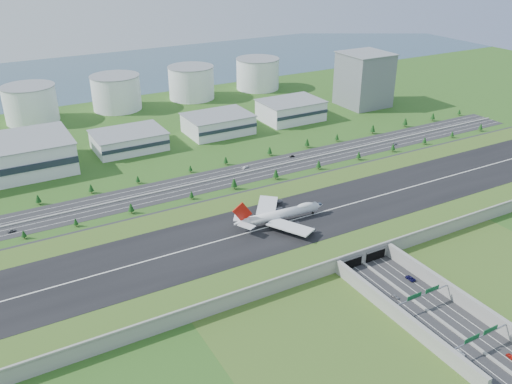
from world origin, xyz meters
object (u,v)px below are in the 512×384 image
car_3 (512,357)px  car_5 (292,156)px  car_7 (245,167)px  car_4 (12,231)px  car_2 (410,278)px  office_tower (364,80)px  car_6 (395,144)px  fuel_tank_a (31,104)px  car_1 (459,353)px  car_0 (395,297)px  boeing_747 (280,214)px

car_3 → car_5: size_ratio=1.27×
car_5 → car_7: bearing=-75.8°
car_4 → car_7: size_ratio=0.87×
car_2 → car_5: (39.81, 179.68, -0.15)m
office_tower → car_6: (-53.49, -110.02, -26.57)m
fuel_tank_a → car_4: fuel_tank_a is taller
fuel_tank_a → car_4: 230.41m
car_1 → car_3: (18.04, -13.14, -0.04)m
fuel_tank_a → office_tower: bearing=-19.8°
car_0 → car_3: bearing=-89.1°
boeing_747 → car_5: size_ratio=14.81×
car_7 → car_2: bearing=-20.6°
car_0 → car_7: (12.55, 186.03, 0.09)m
car_1 → car_6: 264.49m
fuel_tank_a → car_3: fuel_tank_a is taller
car_0 → car_1: 45.25m
car_0 → car_7: 186.45m
boeing_747 → car_6: bearing=29.7°
fuel_tank_a → car_1: bearing=-75.9°
car_0 → boeing_747: bearing=88.3°
fuel_tank_a → car_4: (-48.59, -224.62, -16.55)m
car_4 → car_0: bearing=-144.8°
office_tower → car_7: office_tower is taller
office_tower → car_2: size_ratio=9.02×
boeing_747 → car_0: 87.70m
car_1 → car_0: bearing=71.9°
car_0 → car_3: (14.32, -58.24, 0.06)m
fuel_tank_a → car_1: (109.93, -438.18, -16.56)m
office_tower → car_6: size_ratio=9.49×
car_7 → boeing_747: bearing=-38.8°
boeing_747 → car_2: (35.31, -76.86, -12.53)m
boeing_747 → car_3: boeing_747 is taller
car_6 → car_7: car_7 is taller
car_2 → office_tower: bearing=-126.4°
car_0 → car_4: (-162.24, 168.47, 0.11)m
office_tower → car_6: office_tower is taller
car_2 → car_7: size_ratio=1.09×
fuel_tank_a → car_1: size_ratio=10.02×
office_tower → car_1: bearing=-123.0°
office_tower → car_7: size_ratio=9.83×
car_6 → car_7: size_ratio=1.04×
boeing_747 → car_4: bearing=153.8°
fuel_tank_a → boeing_747: 322.83m
fuel_tank_a → car_4: size_ratio=10.24×
car_6 → car_7: 141.46m
office_tower → car_0: size_ratio=12.95×
car_6 → office_tower: bearing=-43.2°
car_2 → car_7: bearing=-89.6°
fuel_tank_a → car_5: fuel_tank_a is taller
boeing_747 → car_3: bearing=-74.0°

